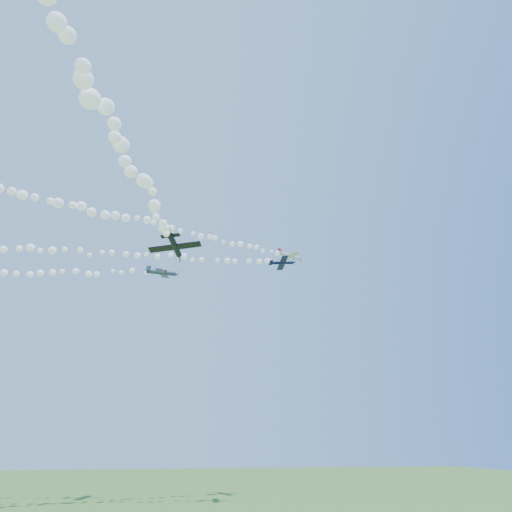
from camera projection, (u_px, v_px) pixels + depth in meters
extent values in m
plane|color=#365921|center=(234.00, 505.00, 76.93)|extent=(260.00, 260.00, 0.00)
cylinder|color=silver|center=(289.00, 256.00, 107.67)|extent=(6.17, 2.37, 1.15)
cone|color=silver|center=(300.00, 259.00, 109.12)|extent=(0.93, 0.98, 0.85)
cone|color=red|center=(301.00, 259.00, 109.32)|extent=(0.38, 0.36, 0.30)
cube|color=black|center=(301.00, 259.00, 109.26)|extent=(0.24, 0.27, 1.94)
cube|color=silver|center=(290.00, 256.00, 107.74)|extent=(3.91, 7.62, 0.85)
cube|color=silver|center=(280.00, 253.00, 106.49)|extent=(1.69, 2.79, 0.35)
cube|color=red|center=(280.00, 251.00, 106.66)|extent=(1.03, 0.48, 1.27)
sphere|color=black|center=(292.00, 255.00, 108.19)|extent=(0.98, 0.98, 0.83)
cylinder|color=#0D103C|center=(281.00, 263.00, 94.85)|extent=(5.40, 1.05, 1.19)
cone|color=#0D103C|center=(294.00, 262.00, 95.33)|extent=(0.72, 0.75, 0.76)
cone|color=white|center=(296.00, 262.00, 95.40)|extent=(0.30, 0.26, 0.27)
cube|color=black|center=(295.00, 262.00, 95.38)|extent=(0.18, 0.29, 1.69)
cube|color=#0D103C|center=(282.00, 263.00, 94.83)|extent=(1.64, 6.59, 0.86)
cube|color=#0D103C|center=(271.00, 263.00, 94.47)|extent=(0.86, 2.33, 0.35)
cube|color=white|center=(270.00, 261.00, 94.69)|extent=(0.93, 0.22, 1.13)
sphere|color=black|center=(284.00, 261.00, 95.13)|extent=(0.72, 0.72, 0.75)
cylinder|color=#323849|center=(161.00, 273.00, 98.97)|extent=(6.66, 2.80, 1.62)
cone|color=#323849|center=(176.00, 274.00, 98.87)|extent=(1.08, 1.08, 0.97)
cone|color=#214F7D|center=(179.00, 274.00, 98.85)|extent=(0.44, 0.40, 0.35)
cube|color=black|center=(178.00, 274.00, 98.86)|extent=(0.25, 0.45, 2.09)
cube|color=#323849|center=(162.00, 273.00, 98.92)|extent=(3.10, 8.26, 1.33)
cube|color=#323849|center=(149.00, 271.00, 99.06)|extent=(1.44, 2.97, 0.54)
cube|color=#214F7D|center=(149.00, 269.00, 99.24)|extent=(1.15, 0.46, 1.43)
sphere|color=black|center=(165.00, 271.00, 99.06)|extent=(0.98, 1.02, 0.96)
cylinder|color=black|center=(175.00, 245.00, 62.43)|extent=(1.53, 6.26, 1.18)
cone|color=black|center=(179.00, 256.00, 65.41)|extent=(0.90, 0.84, 0.86)
cone|color=yellow|center=(180.00, 257.00, 65.82)|extent=(0.32, 0.35, 0.30)
cube|color=black|center=(180.00, 257.00, 65.71)|extent=(0.36, 0.23, 1.96)
cube|color=black|center=(175.00, 247.00, 62.60)|extent=(7.73, 3.18, 1.13)
cube|color=black|center=(170.00, 236.00, 59.98)|extent=(2.79, 1.44, 0.45)
cube|color=yellow|center=(170.00, 232.00, 60.16)|extent=(0.44, 1.06, 1.28)
sphere|color=black|center=(176.00, 246.00, 63.38)|extent=(0.96, 0.94, 0.86)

